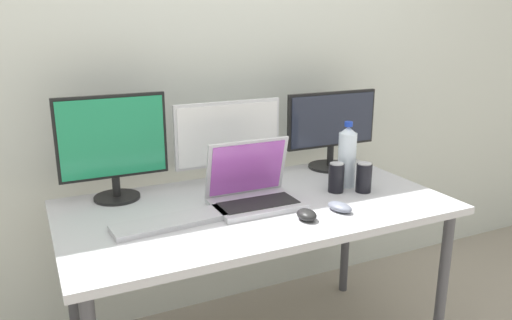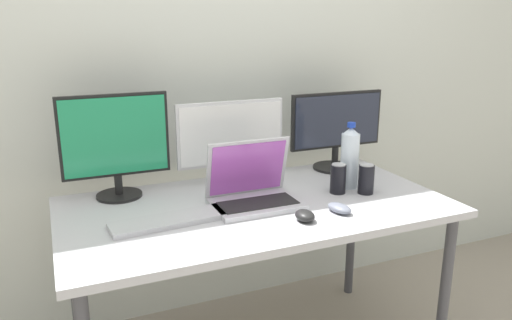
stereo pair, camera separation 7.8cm
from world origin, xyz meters
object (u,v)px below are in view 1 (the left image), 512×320
at_px(water_bottle, 347,157).
at_px(work_desk, 256,218).
at_px(mouse_by_keyboard, 340,207).
at_px(monitor_center, 229,139).
at_px(keyboard_main, 172,222).
at_px(soda_can_near_keyboard, 364,178).
at_px(monitor_left, 113,144).
at_px(soda_can_by_laptop, 336,178).
at_px(mouse_by_laptop, 307,215).
at_px(laptop_silver, 253,190).
at_px(monitor_right, 332,127).

bearing_deg(water_bottle, work_desk, -176.29).
bearing_deg(mouse_by_keyboard, monitor_center, 104.93).
height_order(work_desk, keyboard_main, keyboard_main).
bearing_deg(water_bottle, mouse_by_keyboard, -129.40).
bearing_deg(monitor_center, soda_can_near_keyboard, -36.32).
relative_size(work_desk, keyboard_main, 3.50).
height_order(keyboard_main, soda_can_near_keyboard, soda_can_near_keyboard).
xyz_separation_m(monitor_left, water_bottle, (0.94, -0.26, -0.10)).
bearing_deg(soda_can_by_laptop, monitor_left, 160.04).
bearing_deg(mouse_by_laptop, mouse_by_keyboard, 9.56).
relative_size(monitor_center, mouse_by_laptop, 5.35).
xyz_separation_m(monitor_center, soda_can_near_keyboard, (0.47, -0.34, -0.14)).
distance_m(keyboard_main, water_bottle, 0.82).
relative_size(mouse_by_keyboard, soda_can_by_laptop, 0.87).
xyz_separation_m(laptop_silver, keyboard_main, (-0.35, -0.06, -0.05)).
relative_size(monitor_center, mouse_by_keyboard, 4.43).
xyz_separation_m(monitor_left, monitor_right, (1.03, -0.00, -0.02)).
relative_size(monitor_center, keyboard_main, 1.12).
distance_m(mouse_by_keyboard, soda_can_near_keyboard, 0.27).
distance_m(mouse_by_laptop, water_bottle, 0.46).
bearing_deg(monitor_center, monitor_left, 178.20).
bearing_deg(soda_can_near_keyboard, keyboard_main, 179.49).
relative_size(monitor_right, soda_can_near_keyboard, 3.81).
bearing_deg(soda_can_near_keyboard, monitor_right, 78.75).
bearing_deg(keyboard_main, mouse_by_keyboard, -18.11).
bearing_deg(monitor_left, mouse_by_laptop, -41.99).
xyz_separation_m(work_desk, monitor_left, (-0.49, 0.29, 0.29)).
relative_size(water_bottle, soda_can_by_laptop, 2.28).
distance_m(work_desk, mouse_by_laptop, 0.26).
bearing_deg(laptop_silver, water_bottle, 3.30).
relative_size(monitor_center, water_bottle, 1.69).
distance_m(monitor_right, laptop_silver, 0.64).
height_order(monitor_right, laptop_silver, monitor_right).
distance_m(mouse_by_laptop, soda_can_near_keyboard, 0.41).
xyz_separation_m(monitor_left, keyboard_main, (0.13, -0.35, -0.22)).
xyz_separation_m(monitor_left, soda_can_near_keyboard, (0.96, -0.36, -0.17)).
height_order(mouse_by_keyboard, mouse_by_laptop, mouse_by_laptop).
relative_size(monitor_center, soda_can_near_keyboard, 3.85).
bearing_deg(mouse_by_laptop, monitor_right, 51.44).
height_order(laptop_silver, keyboard_main, laptop_silver).
distance_m(monitor_left, keyboard_main, 0.44).
xyz_separation_m(laptop_silver, mouse_by_laptop, (0.11, -0.23, -0.04)).
distance_m(work_desk, mouse_by_keyboard, 0.34).
height_order(mouse_by_keyboard, water_bottle, water_bottle).
xyz_separation_m(laptop_silver, water_bottle, (0.46, 0.03, 0.07)).
height_order(monitor_right, mouse_by_laptop, monitor_right).
relative_size(monitor_left, mouse_by_laptop, 4.76).
distance_m(work_desk, laptop_silver, 0.12).
xyz_separation_m(work_desk, mouse_by_keyboard, (0.25, -0.21, 0.08)).
relative_size(laptop_silver, water_bottle, 1.19).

